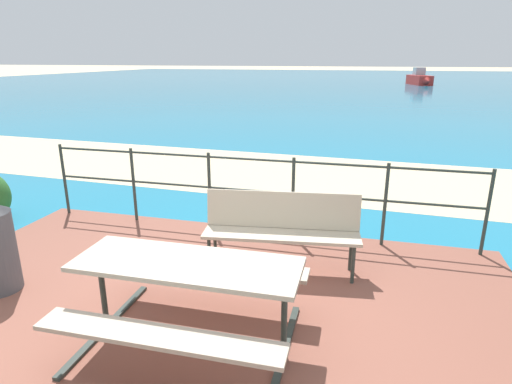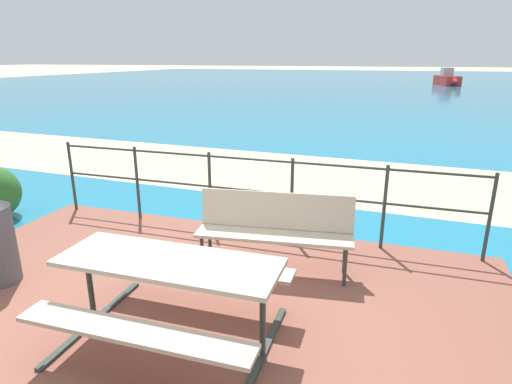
{
  "view_description": "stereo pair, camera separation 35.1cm",
  "coord_description": "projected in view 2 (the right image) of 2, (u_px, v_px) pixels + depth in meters",
  "views": [
    {
      "loc": [
        1.47,
        -2.9,
        2.39
      ],
      "look_at": [
        0.04,
        2.59,
        0.6
      ],
      "focal_mm": 30.0,
      "sensor_mm": 36.0,
      "label": 1
    },
    {
      "loc": [
        1.81,
        -2.8,
        2.39
      ],
      "look_at": [
        0.04,
        2.59,
        0.6
      ],
      "focal_mm": 30.0,
      "sensor_mm": 36.0,
      "label": 2
    }
  ],
  "objects": [
    {
      "name": "ground_plane",
      "position": [
        161.0,
        339.0,
        3.8
      ],
      "size": [
        240.0,
        240.0,
        0.0
      ],
      "primitive_type": "plane",
      "color": "beige"
    },
    {
      "name": "patio_paving",
      "position": [
        160.0,
        336.0,
        3.79
      ],
      "size": [
        6.4,
        5.2,
        0.06
      ],
      "primitive_type": "cube",
      "color": "brown",
      "rests_on": "ground"
    },
    {
      "name": "sea_water",
      "position": [
        380.0,
        84.0,
        40.05
      ],
      "size": [
        90.0,
        90.0,
        0.01
      ],
      "primitive_type": "cube",
      "color": "teal",
      "rests_on": "ground"
    },
    {
      "name": "beach_strip",
      "position": [
        301.0,
        175.0,
        9.08
      ],
      "size": [
        54.11,
        6.19,
        0.01
      ],
      "primitive_type": "cube",
      "rotation": [
        0.0,
        0.0,
        -0.05
      ],
      "color": "beige",
      "rests_on": "ground"
    },
    {
      "name": "picnic_table",
      "position": [
        170.0,
        280.0,
        3.54
      ],
      "size": [
        1.87,
        1.41,
        0.75
      ],
      "rotation": [
        0.0,
        0.0,
        0.01
      ],
      "color": "tan",
      "rests_on": "patio_paving"
    },
    {
      "name": "park_bench",
      "position": [
        275.0,
        225.0,
        4.76
      ],
      "size": [
        1.77,
        0.64,
        0.89
      ],
      "rotation": [
        0.0,
        0.0,
        0.13
      ],
      "color": "#BCAD93",
      "rests_on": "patio_paving"
    },
    {
      "name": "railing_fence",
      "position": [
        250.0,
        185.0,
        5.8
      ],
      "size": [
        5.94,
        0.04,
        1.09
      ],
      "color": "#2D3833",
      "rests_on": "patio_paving"
    },
    {
      "name": "boat_near",
      "position": [
        447.0,
        80.0,
        37.77
      ],
      "size": [
        2.13,
        3.87,
        1.51
      ],
      "rotation": [
        0.0,
        0.0,
        4.99
      ],
      "color": "red",
      "rests_on": "sea_water"
    }
  ]
}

